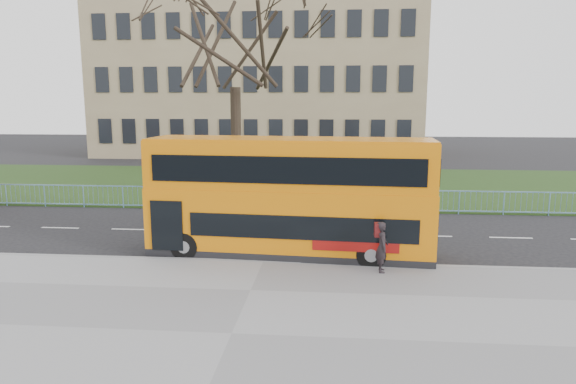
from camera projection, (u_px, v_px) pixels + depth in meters
The scene contains 9 objects.
ground at pixel (269, 251), 17.92m from camera, with size 120.00×120.00×0.00m, color black.
pavement at pixel (232, 336), 11.28m from camera, with size 80.00×10.50×0.12m, color slate.
kerb at pixel (263, 262), 16.38m from camera, with size 80.00×0.20×0.14m, color gray.
grass_verge at pixel (297, 184), 31.93m from camera, with size 80.00×15.40×0.08m, color #203714.
guard_railing at pixel (286, 200), 24.29m from camera, with size 40.00×0.12×1.10m, color #6896B9, non-canonical shape.
bare_tree at pixel (235, 66), 26.76m from camera, with size 9.65×9.65×13.79m, color black, non-canonical shape.
civic_building at pixel (262, 82), 51.45m from camera, with size 30.00×15.00×14.00m, color #8F7A5A.
yellow_bus at pixel (290, 195), 16.98m from camera, with size 9.46×2.84×3.91m.
pedestrian at pixel (382, 247), 15.23m from camera, with size 0.56×0.37×1.53m, color black.
Camera 1 is at (2.15, -17.16, 5.16)m, focal length 32.00 mm.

